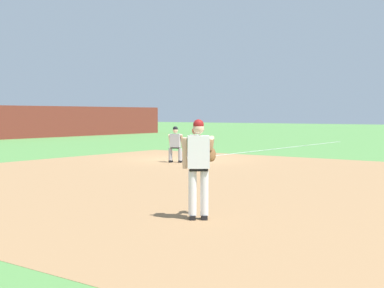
# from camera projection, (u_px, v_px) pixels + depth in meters

# --- Properties ---
(ground_plane) EXTENTS (160.00, 160.00, 0.00)m
(ground_plane) POSITION_uv_depth(u_px,v_px,m) (186.00, 159.00, 23.04)
(ground_plane) COLOR #518942
(infield_dirt_patch) EXTENTS (18.00, 18.00, 0.01)m
(infield_dirt_patch) POSITION_uv_depth(u_px,v_px,m) (189.00, 177.00, 16.46)
(infield_dirt_patch) COLOR #9E754C
(infield_dirt_patch) RESTS_ON ground
(foul_line_stripe) EXTENTS (17.98, 0.10, 0.00)m
(foul_line_stripe) POSITION_uv_depth(u_px,v_px,m) (281.00, 148.00, 30.26)
(foul_line_stripe) COLOR white
(foul_line_stripe) RESTS_ON ground
(first_base_bag) EXTENTS (0.38, 0.38, 0.09)m
(first_base_bag) POSITION_uv_depth(u_px,v_px,m) (186.00, 158.00, 23.04)
(first_base_bag) COLOR white
(first_base_bag) RESTS_ON ground
(baseball) EXTENTS (0.07, 0.07, 0.07)m
(baseball) POSITION_uv_depth(u_px,v_px,m) (195.00, 168.00, 18.95)
(baseball) COLOR white
(baseball) RESTS_ON ground
(pitcher) EXTENTS (0.85, 0.57, 1.86)m
(pitcher) POSITION_uv_depth(u_px,v_px,m) (199.00, 163.00, 9.86)
(pitcher) COLOR black
(pitcher) RESTS_ON ground
(first_baseman) EXTENTS (0.79, 1.06, 1.34)m
(first_baseman) POSITION_uv_depth(u_px,v_px,m) (195.00, 142.00, 23.40)
(first_baseman) COLOR black
(first_baseman) RESTS_ON ground
(baserunner) EXTENTS (0.59, 0.67, 1.46)m
(baserunner) POSITION_uv_depth(u_px,v_px,m) (175.00, 143.00, 21.41)
(baserunner) COLOR black
(baserunner) RESTS_ON ground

